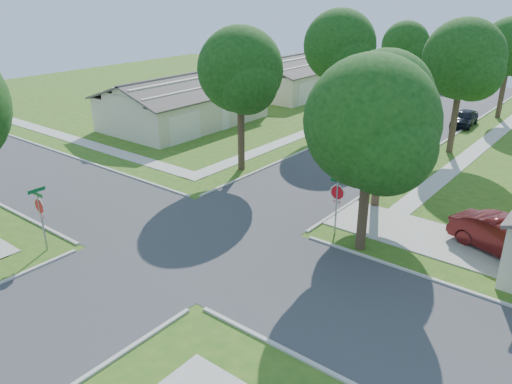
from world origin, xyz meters
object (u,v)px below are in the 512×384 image
Objects in this scene: tree_w_mid at (340,49)px; tree_w_far at (406,47)px; tree_w_near at (241,74)px; car_curb_east at (465,118)px; stop_sign_ne at (337,195)px; tree_e_far at (511,49)px; house_nw_near at (185,106)px; house_nw_far at (296,79)px; stop_sign_sw at (40,209)px; tree_ne_corner at (372,128)px; tree_e_mid at (464,63)px; car_driveway at (505,238)px; tree_e_near at (386,102)px; car_curb_west at (446,86)px.

tree_w_mid is 1.19× the size of tree_w_far.
tree_w_near is at bearing -90.02° from tree_w_mid.
car_curb_east is at bearing 45.82° from tree_w_mid.
tree_w_near is 25.01m from tree_w_far.
tree_e_far is at bearing 89.90° from stop_sign_ne.
house_nw_far is (0.00, 17.00, 0.00)m from house_nw_near.
stop_sign_sw is 0.37× the size of tree_w_far.
tree_w_far is 0.93× the size of tree_ne_corner.
tree_w_far is at bearing 10.05° from house_nw_far.
stop_sign_ne is at bearing -90.20° from tree_e_mid.
car_driveway is (6.74, -13.36, -5.46)m from tree_e_mid.
tree_e_near is 0.61× the size of house_nw_far.
tree_w_far is 0.59× the size of house_nw_near.
stop_sign_sw is 0.62× the size of car_driveway.
car_curb_west is at bearing 101.57° from stop_sign_ne.
tree_e_mid reaches higher than house_nw_far.
tree_e_near is at bearing -88.36° from car_curb_east.
tree_ne_corner is 40.53m from car_curb_west.
car_curb_west is (1.44, 22.27, -5.91)m from tree_w_mid.
car_curb_west is (1.45, 9.27, -4.92)m from tree_w_far.
stop_sign_ne is at bearing -60.20° from tree_w_mid.
tree_w_mid reaches higher than stop_sign_sw.
car_driveway is (16.14, -1.36, -5.32)m from tree_w_near.
stop_sign_ne reaches higher than car_driveway.
tree_w_far is at bearing 110.61° from tree_e_near.
tree_w_mid reaches higher than tree_ne_corner.
tree_e_mid reaches higher than stop_sign_ne.
house_nw_near is at bearing -146.52° from car_curb_east.
tree_w_mid is at bearing -89.95° from tree_w_far.
tree_w_near is 1.87× the size of car_driveway.
tree_w_near is at bearing 155.26° from stop_sign_ne.
stop_sign_ne is at bearing -72.30° from tree_w_far.
stop_sign_sw is at bearing -90.13° from tree_w_mid.
tree_w_near is (-9.40, -12.00, -0.14)m from tree_e_mid.
car_curb_west is (12.79, 11.28, -0.93)m from house_nw_far.
tree_e_near is 20.73m from car_curb_east.
car_curb_west is (-14.70, 35.62, -0.21)m from car_driveway.
tree_w_far reaches higher than house_nw_far.
car_driveway is (6.75, -1.36, -4.85)m from tree_e_near.
house_nw_far is at bearing 34.72° from car_curb_west.
tree_e_near is at bearing 89.32° from stop_sign_ne.
tree_e_far reaches higher than car_driveway.
tree_w_near is 2.23× the size of car_curb_east.
tree_w_far is 0.59× the size of house_nw_far.
tree_e_far reaches higher than car_curb_west.
tree_e_mid is at bearing 51.92° from tree_w_near.
tree_e_near is at bearing 96.38° from car_curb_west.
stop_sign_ne is at bearing -52.84° from house_nw_far.
tree_w_near reaches higher than stop_sign_ne.
house_nw_far is at bearing -174.47° from tree_e_far.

